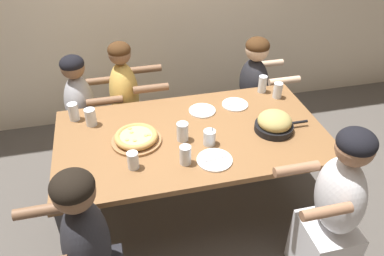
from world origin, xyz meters
name	(u,v)px	position (x,y,z in m)	size (l,w,h in m)	color
ground_plane	(192,209)	(0.00, 0.00, 0.00)	(18.00, 18.00, 0.00)	#514C47
dining_table	(192,143)	(0.00, 0.00, 0.68)	(1.86, 1.03, 0.76)	brown
pizza_board_main	(136,138)	(-0.38, 0.00, 0.80)	(0.34, 0.34, 0.06)	#996B42
skillet_bowl	(274,123)	(0.57, -0.09, 0.82)	(0.39, 0.27, 0.14)	black
empty_plate_a	(202,111)	(0.14, 0.26, 0.77)	(0.20, 0.20, 0.02)	white
empty_plate_b	(215,160)	(0.07, -0.31, 0.77)	(0.23, 0.23, 0.02)	white
empty_plate_c	(235,105)	(0.41, 0.29, 0.77)	(0.20, 0.20, 0.02)	white
cocktail_glass_blue	(209,138)	(0.09, -0.13, 0.81)	(0.08, 0.08, 0.13)	silver
drinking_glass_a	(133,161)	(-0.43, -0.26, 0.81)	(0.07, 0.07, 0.11)	silver
drinking_glass_b	(183,133)	(-0.08, -0.05, 0.82)	(0.08, 0.08, 0.13)	silver
drinking_glass_c	(278,91)	(0.78, 0.32, 0.82)	(0.07, 0.07, 0.13)	silver
drinking_glass_d	(185,156)	(-0.11, -0.29, 0.82)	(0.07, 0.07, 0.13)	silver
drinking_glass_e	(262,84)	(0.69, 0.44, 0.83)	(0.07, 0.07, 0.14)	silver
drinking_glass_f	(91,117)	(-0.67, 0.28, 0.83)	(0.08, 0.08, 0.13)	silver
drinking_glass_g	(74,112)	(-0.79, 0.38, 0.82)	(0.07, 0.07, 0.13)	silver
diner_far_right	(252,99)	(0.75, 0.73, 0.51)	(0.51, 0.40, 1.11)	#232328
diner_near_right	(333,215)	(0.70, -0.73, 0.55)	(0.51, 0.40, 1.19)	silver
diner_far_midleft	(127,113)	(-0.40, 0.73, 0.53)	(0.51, 0.40, 1.18)	gold
diner_far_left	(84,121)	(-0.77, 0.73, 0.50)	(0.51, 0.40, 1.10)	#99999E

